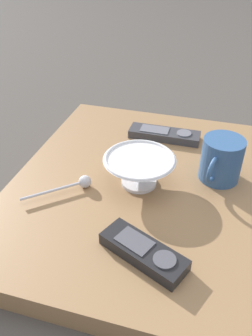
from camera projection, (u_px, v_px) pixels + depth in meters
ground_plane at (135, 197)px, 0.79m from camera, size 6.00×6.00×0.00m
table at (135, 189)px, 0.78m from camera, size 0.53×0.66×0.05m
cereal_bowl at (139, 169)px, 0.73m from camera, size 0.15×0.15×0.07m
coffee_mug at (221, 160)px, 0.74m from camera, size 0.09×0.12×0.10m
teaspoon at (79, 183)px, 0.73m from camera, size 0.12×0.11×0.03m
tv_remote_near at (143, 252)px, 0.58m from camera, size 0.16×0.11×0.03m
tv_remote_far at (165, 134)px, 0.91m from camera, size 0.18×0.05×0.02m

